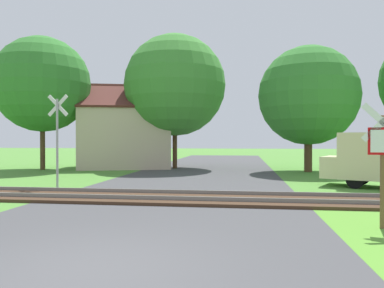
{
  "coord_description": "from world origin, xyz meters",
  "views": [
    {
      "loc": [
        2.26,
        -5.23,
        1.94
      ],
      "look_at": [
        0.5,
        7.75,
        1.8
      ],
      "focal_mm": 35.0,
      "sensor_mm": 36.0,
      "label": 1
    }
  ],
  "objects_px": {
    "house": "(126,136)",
    "tree_left": "(42,85)",
    "tree_center": "(175,85)",
    "crossing_sign_far": "(57,135)",
    "tree_right": "(308,96)",
    "stop_sign_near": "(383,154)"
  },
  "relations": [
    {
      "from": "stop_sign_near",
      "to": "tree_right",
      "type": "bearing_deg",
      "value": -79.64
    },
    {
      "from": "house",
      "to": "tree_center",
      "type": "xyz_separation_m",
      "value": [
        3.61,
        -0.43,
        3.46
      ]
    },
    {
      "from": "stop_sign_near",
      "to": "house",
      "type": "height_order",
      "value": "house"
    },
    {
      "from": "crossing_sign_far",
      "to": "tree_right",
      "type": "bearing_deg",
      "value": 43.26
    },
    {
      "from": "crossing_sign_far",
      "to": "tree_right",
      "type": "distance_m",
      "value": 14.94
    },
    {
      "from": "tree_center",
      "to": "tree_right",
      "type": "bearing_deg",
      "value": -11.53
    },
    {
      "from": "tree_center",
      "to": "tree_left",
      "type": "xyz_separation_m",
      "value": [
        -8.37,
        -2.31,
        -0.11
      ]
    },
    {
      "from": "stop_sign_near",
      "to": "crossing_sign_far",
      "type": "height_order",
      "value": "crossing_sign_far"
    },
    {
      "from": "tree_right",
      "to": "crossing_sign_far",
      "type": "bearing_deg",
      "value": -139.5
    },
    {
      "from": "house",
      "to": "tree_right",
      "type": "distance_m",
      "value": 12.6
    },
    {
      "from": "crossing_sign_far",
      "to": "stop_sign_near",
      "type": "bearing_deg",
      "value": -24.44
    },
    {
      "from": "tree_center",
      "to": "tree_left",
      "type": "height_order",
      "value": "tree_center"
    },
    {
      "from": "crossing_sign_far",
      "to": "tree_right",
      "type": "xyz_separation_m",
      "value": [
        11.2,
        9.57,
        2.49
      ]
    },
    {
      "from": "crossing_sign_far",
      "to": "tree_right",
      "type": "height_order",
      "value": "tree_right"
    },
    {
      "from": "tree_center",
      "to": "tree_right",
      "type": "xyz_separation_m",
      "value": [
        8.56,
        -1.75,
        -1.04
      ]
    },
    {
      "from": "tree_center",
      "to": "house",
      "type": "bearing_deg",
      "value": 173.23
    },
    {
      "from": "house",
      "to": "tree_left",
      "type": "xyz_separation_m",
      "value": [
        -4.76,
        -2.74,
        3.34
      ]
    },
    {
      "from": "house",
      "to": "tree_center",
      "type": "bearing_deg",
      "value": -22.34
    },
    {
      "from": "tree_center",
      "to": "tree_left",
      "type": "bearing_deg",
      "value": -164.58
    },
    {
      "from": "crossing_sign_far",
      "to": "house",
      "type": "relative_size",
      "value": 0.49
    },
    {
      "from": "house",
      "to": "tree_left",
      "type": "relative_size",
      "value": 0.88
    },
    {
      "from": "stop_sign_near",
      "to": "tree_left",
      "type": "xyz_separation_m",
      "value": [
        -16.01,
        14.29,
        3.92
      ]
    }
  ]
}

